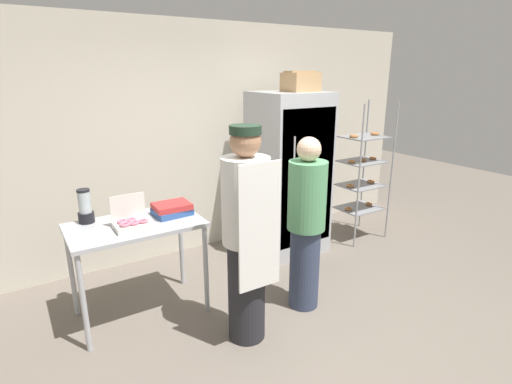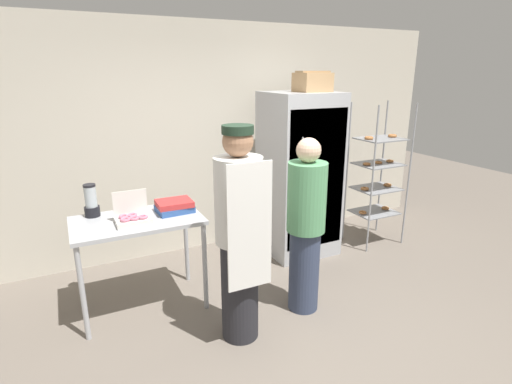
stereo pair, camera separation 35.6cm
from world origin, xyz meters
TOP-DOWN VIEW (x-y plane):
  - ground_plane at (0.00, 0.00)m, footprint 14.00×14.00m
  - back_wall at (0.00, 2.26)m, footprint 6.40×0.12m
  - refrigerator at (0.82, 1.57)m, footprint 0.80×0.78m
  - baking_rack at (1.85, 1.36)m, footprint 0.61×0.49m
  - prep_counter at (-1.16, 1.13)m, footprint 1.12×0.67m
  - donut_box at (-1.20, 1.03)m, footprint 0.30×0.23m
  - blender_pitcher at (-1.50, 1.38)m, footprint 0.13×0.13m
  - binder_stack at (-0.80, 1.16)m, footprint 0.34×0.28m
  - cardboard_storage_box at (0.92, 1.51)m, footprint 0.36×0.31m
  - person_baker at (-0.51, 0.32)m, footprint 0.38×0.39m
  - person_customer at (0.18, 0.44)m, footprint 0.34×0.34m

SIDE VIEW (x-z plane):
  - ground_plane at x=0.00m, z-range 0.00..0.00m
  - prep_counter at x=-1.16m, z-range 0.34..1.22m
  - person_customer at x=0.18m, z-range 0.02..1.63m
  - baking_rack at x=1.85m, z-range -0.01..1.78m
  - person_baker at x=-0.51m, z-range 0.04..1.81m
  - donut_box at x=-1.20m, z-range 0.80..1.06m
  - binder_stack at x=-0.80m, z-range 0.88..0.99m
  - refrigerator at x=0.82m, z-range 0.00..1.92m
  - blender_pitcher at x=-1.50m, z-range 0.87..1.17m
  - back_wall at x=0.00m, z-range 0.00..2.70m
  - cardboard_storage_box at x=0.92m, z-range 1.92..2.14m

